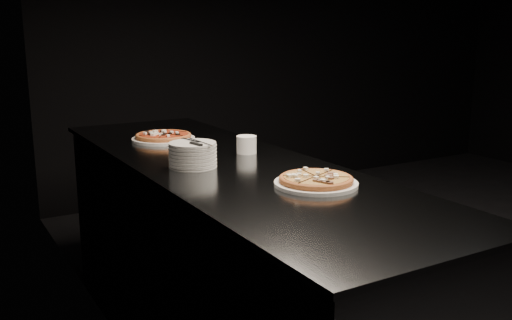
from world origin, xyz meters
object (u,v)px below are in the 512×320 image
ramekin (246,144)px  counter (225,263)px  plate_stack (193,155)px  cutlery (196,142)px  pizza_mushroom (316,181)px  pizza_tomato (163,137)px

ramekin → counter: bearing=-149.2°
plate_stack → cutlery: cutlery is taller
pizza_mushroom → plate_stack: bearing=117.7°
pizza_tomato → plate_stack: (-0.11, -0.59, 0.03)m
cutlery → ramekin: size_ratio=2.28×
pizza_mushroom → plate_stack: plate_stack is taller
cutlery → ramekin: bearing=14.5°
ramekin → plate_stack: bearing=-159.2°
plate_stack → pizza_mushroom: bearing=-62.3°
pizza_tomato → plate_stack: size_ratio=1.65×
counter → pizza_mushroom: 0.71m
pizza_mushroom → cutlery: 0.54m
ramekin → pizza_mushroom: bearing=-95.6°
pizza_mushroom → ramekin: ramekin is taller
counter → cutlery: cutlery is taller
plate_stack → cutlery: bearing=-62.4°
cutlery → counter: bearing=5.1°
plate_stack → ramekin: (0.32, 0.12, -0.01)m
pizza_tomato → cutlery: size_ratio=1.53×
pizza_tomato → ramekin: (0.21, -0.47, 0.02)m
pizza_mushroom → pizza_tomato: bearing=97.9°
cutlery → pizza_mushroom: bearing=-71.4°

